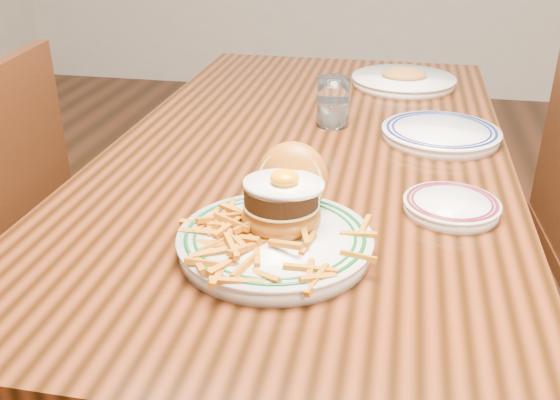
# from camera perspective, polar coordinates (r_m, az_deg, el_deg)

# --- Properties ---
(table) EXTENTS (0.85, 1.60, 0.75)m
(table) POSITION_cam_1_polar(r_m,az_deg,el_deg) (1.40, 2.55, 1.67)
(table) COLOR black
(table) RESTS_ON floor
(main_plate) EXTENTS (0.30, 0.31, 0.14)m
(main_plate) POSITION_cam_1_polar(r_m,az_deg,el_deg) (0.96, -0.17, -2.17)
(main_plate) COLOR white
(main_plate) RESTS_ON table
(side_plate) EXTENTS (0.16, 0.16, 0.03)m
(side_plate) POSITION_cam_1_polar(r_m,az_deg,el_deg) (1.11, 15.41, -0.47)
(side_plate) COLOR white
(side_plate) RESTS_ON table
(rear_plate) EXTENTS (0.26, 0.26, 0.03)m
(rear_plate) POSITION_cam_1_polar(r_m,az_deg,el_deg) (1.44, 14.49, 5.96)
(rear_plate) COLOR white
(rear_plate) RESTS_ON table
(water_glass) EXTENTS (0.08, 0.08, 0.11)m
(water_glass) POSITION_cam_1_polar(r_m,az_deg,el_deg) (1.48, 4.88, 8.68)
(water_glass) COLOR white
(water_glass) RESTS_ON table
(far_plate) EXTENTS (0.29, 0.29, 0.05)m
(far_plate) POSITION_cam_1_polar(r_m,az_deg,el_deg) (1.84, 11.22, 10.70)
(far_plate) COLOR white
(far_plate) RESTS_ON table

